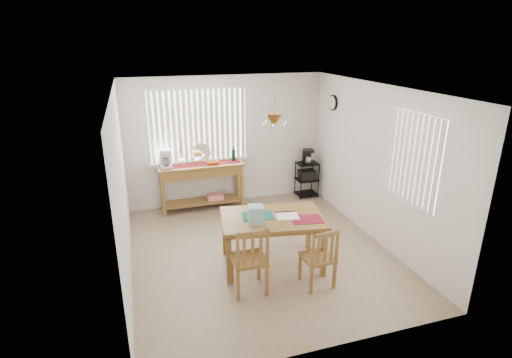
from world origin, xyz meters
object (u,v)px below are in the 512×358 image
object	(u,v)px
chair_left	(250,260)
chair_right	(319,258)
sideboard	(202,176)
wire_cart	(307,176)
cart_items	(308,156)
dining_table	(272,222)

from	to	relation	value
chair_left	chair_right	bearing A→B (deg)	-9.14
sideboard	chair_right	bearing A→B (deg)	-71.42
wire_cart	cart_items	distance (m)	0.44
sideboard	dining_table	distance (m)	2.49
dining_table	chair_right	size ratio (longest dim) A/B	1.82
cart_items	dining_table	distance (m)	2.94
wire_cart	chair_left	bearing A→B (deg)	-126.02
sideboard	wire_cart	bearing A→B (deg)	0.07
chair_right	dining_table	bearing A→B (deg)	120.96
sideboard	cart_items	size ratio (longest dim) A/B	5.34
cart_items	chair_left	world-z (taller)	cart_items
wire_cart	dining_table	world-z (taller)	dining_table
cart_items	dining_table	size ratio (longest dim) A/B	0.19
dining_table	chair_right	bearing A→B (deg)	-59.04
sideboard	chair_right	distance (m)	3.31
wire_cart	cart_items	bearing A→B (deg)	90.00
dining_table	cart_items	bearing A→B (deg)	55.76
cart_items	chair_left	distance (m)	3.71
wire_cart	chair_right	xyz separation A→B (m)	(-1.22, -3.13, -0.02)
dining_table	chair_right	xyz separation A→B (m)	(0.43, -0.71, -0.27)
dining_table	chair_left	world-z (taller)	chair_left
cart_items	dining_table	bearing A→B (deg)	-124.24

